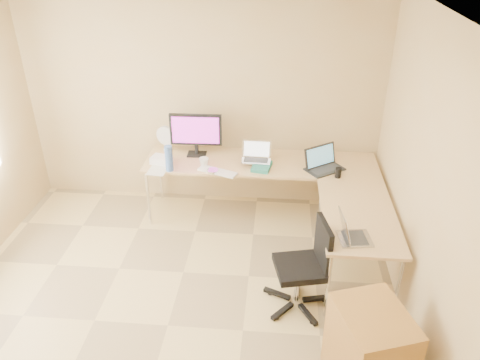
# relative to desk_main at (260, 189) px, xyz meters

# --- Properties ---
(floor) EXTENTS (4.50, 4.50, 0.00)m
(floor) POSITION_rel_desk_main_xyz_m (-0.72, -1.85, -0.36)
(floor) COLOR tan
(floor) RESTS_ON ground
(ceiling) EXTENTS (4.50, 4.50, 0.00)m
(ceiling) POSITION_rel_desk_main_xyz_m (-0.72, -1.85, 2.24)
(ceiling) COLOR white
(ceiling) RESTS_ON ground
(wall_back) EXTENTS (4.50, 0.00, 4.50)m
(wall_back) POSITION_rel_desk_main_xyz_m (-0.72, 0.40, 0.93)
(wall_back) COLOR tan
(wall_back) RESTS_ON ground
(wall_right) EXTENTS (0.00, 4.50, 4.50)m
(wall_right) POSITION_rel_desk_main_xyz_m (1.38, -1.85, 0.93)
(wall_right) COLOR tan
(wall_right) RESTS_ON ground
(desk_main) EXTENTS (2.65, 0.70, 0.73)m
(desk_main) POSITION_rel_desk_main_xyz_m (0.00, 0.00, 0.00)
(desk_main) COLOR tan
(desk_main) RESTS_ON ground
(desk_return) EXTENTS (0.70, 1.30, 0.73)m
(desk_return) POSITION_rel_desk_main_xyz_m (0.98, -1.00, 0.00)
(desk_return) COLOR tan
(desk_return) RESTS_ON ground
(monitor) EXTENTS (0.60, 0.20, 0.51)m
(monitor) POSITION_rel_desk_main_xyz_m (-0.76, 0.11, 0.62)
(monitor) COLOR black
(monitor) RESTS_ON desk_main
(book_stack) EXTENTS (0.24, 0.29, 0.04)m
(book_stack) POSITION_rel_desk_main_xyz_m (0.02, -0.16, 0.39)
(book_stack) COLOR #226E60
(book_stack) RESTS_ON desk_main
(laptop_center) EXTENTS (0.33, 0.26, 0.21)m
(laptop_center) POSITION_rel_desk_main_xyz_m (-0.05, -0.07, 0.51)
(laptop_center) COLOR silver
(laptop_center) RESTS_ON desk_main
(laptop_black) EXTENTS (0.51, 0.48, 0.26)m
(laptop_black) POSITION_rel_desk_main_xyz_m (0.71, -0.14, 0.49)
(laptop_black) COLOR black
(laptop_black) RESTS_ON desk_main
(keyboard) EXTENTS (0.46, 0.28, 0.02)m
(keyboard) POSITION_rel_desk_main_xyz_m (-0.46, -0.30, 0.38)
(keyboard) COLOR white
(keyboard) RESTS_ON desk_main
(mouse) EXTENTS (0.13, 0.10, 0.04)m
(mouse) POSITION_rel_desk_main_xyz_m (0.04, -0.14, 0.39)
(mouse) COLOR white
(mouse) RESTS_ON desk_main
(mug) EXTENTS (0.12, 0.12, 0.10)m
(mug) POSITION_rel_desk_main_xyz_m (-0.63, -0.17, 0.42)
(mug) COLOR white
(mug) RESTS_ON desk_main
(cd_stack) EXTENTS (0.14, 0.14, 0.03)m
(cd_stack) POSITION_rel_desk_main_xyz_m (-0.52, -0.30, 0.38)
(cd_stack) COLOR silver
(cd_stack) RESTS_ON desk_main
(water_bottle) EXTENTS (0.09, 0.09, 0.29)m
(water_bottle) POSITION_rel_desk_main_xyz_m (-0.99, -0.30, 0.51)
(water_bottle) COLOR #456AB1
(water_bottle) RESTS_ON desk_main
(papers) EXTENTS (0.22, 0.30, 0.01)m
(papers) POSITION_rel_desk_main_xyz_m (-1.13, -0.30, 0.37)
(papers) COLOR silver
(papers) RESTS_ON desk_main
(white_box) EXTENTS (0.25, 0.21, 0.08)m
(white_box) POSITION_rel_desk_main_xyz_m (-1.13, -0.13, 0.41)
(white_box) COLOR white
(white_box) RESTS_ON desk_main
(desk_fan) EXTENTS (0.29, 0.29, 0.30)m
(desk_fan) POSITION_rel_desk_main_xyz_m (-1.13, 0.20, 0.51)
(desk_fan) COLOR silver
(desk_fan) RESTS_ON desk_main
(black_cup) EXTENTS (0.09, 0.09, 0.11)m
(black_cup) POSITION_rel_desk_main_xyz_m (0.84, -0.30, 0.42)
(black_cup) COLOR black
(black_cup) RESTS_ON desk_main
(laptop_return) EXTENTS (0.36, 0.30, 0.22)m
(laptop_return) POSITION_rel_desk_main_xyz_m (0.88, -1.41, 0.47)
(laptop_return) COLOR #B1B1B9
(laptop_return) RESTS_ON desk_return
(office_chair) EXTENTS (0.65, 0.65, 0.90)m
(office_chair) POSITION_rel_desk_main_xyz_m (0.42, -1.47, 0.14)
(office_chair) COLOR black
(office_chair) RESTS_ON ground
(cabinet) EXTENTS (0.63, 0.70, 0.80)m
(cabinet) POSITION_rel_desk_main_xyz_m (0.91, -2.33, -0.01)
(cabinet) COLOR brown
(cabinet) RESTS_ON ground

